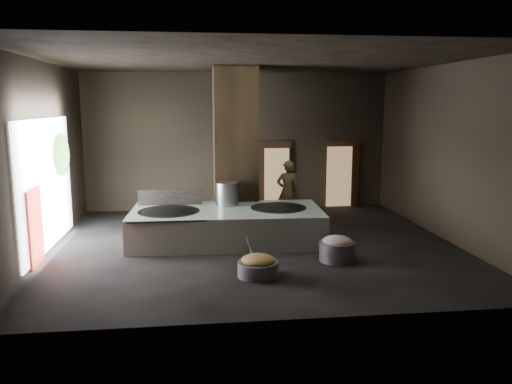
{
  "coord_description": "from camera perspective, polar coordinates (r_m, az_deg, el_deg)",
  "views": [
    {
      "loc": [
        -1.41,
        -12.05,
        3.47
      ],
      "look_at": [
        0.11,
        0.49,
        1.25
      ],
      "focal_mm": 35.0,
      "sensor_mm": 36.0,
      "label": 1
    }
  ],
  "objects": [
    {
      "name": "right_wall",
      "position": [
        13.73,
        21.24,
        4.19
      ],
      "size": [
        0.1,
        9.0,
        4.5
      ],
      "primitive_type": "cube",
      "color": "black",
      "rests_on": "ground"
    },
    {
      "name": "doorway_near_glow",
      "position": [
        16.81,
        2.38,
        1.68
      ],
      "size": [
        0.83,
        0.04,
        1.96
      ],
      "primitive_type": "cube",
      "color": "#8C6647",
      "rests_on": "ground"
    },
    {
      "name": "splash_guard",
      "position": [
        13.42,
        -9.78,
        -0.66
      ],
      "size": [
        1.68,
        0.13,
        0.42
      ],
      "primitive_type": "cube",
      "rotation": [
        0.0,
        0.0,
        -0.04
      ],
      "color": "black",
      "rests_on": "hearth_platform"
    },
    {
      "name": "doorway_far_glow",
      "position": [
        17.2,
        9.47,
        1.74
      ],
      "size": [
        0.86,
        0.04,
        2.04
      ],
      "primitive_type": "cube",
      "color": "#8C6647",
      "rests_on": "ground"
    },
    {
      "name": "pillar",
      "position": [
        14.05,
        -2.38,
        4.98
      ],
      "size": [
        1.2,
        1.2,
        4.5
      ],
      "primitive_type": "cube",
      "color": "black",
      "rests_on": "ground"
    },
    {
      "name": "back_wall",
      "position": [
        16.71,
        -2.08,
        5.78
      ],
      "size": [
        10.0,
        0.1,
        4.5
      ],
      "primitive_type": "cube",
      "color": "black",
      "rests_on": "ground"
    },
    {
      "name": "stock_pot",
      "position": [
        13.21,
        -3.33,
        -0.25
      ],
      "size": [
        0.59,
        0.59,
        0.63
      ],
      "primitive_type": "cylinder",
      "color": "#96989D",
      "rests_on": "hearth_platform"
    },
    {
      "name": "pavilion_sliver",
      "position": [
        11.78,
        -23.91,
        -3.76
      ],
      "size": [
        0.05,
        0.9,
        1.7
      ],
      "primitive_type": "cube",
      "color": "maroon",
      "rests_on": "ground"
    },
    {
      "name": "wok_right",
      "position": [
        12.94,
        2.59,
        -2.18
      ],
      "size": [
        1.41,
        1.41,
        0.4
      ],
      "primitive_type": "ellipsoid",
      "color": "black",
      "rests_on": "hearth_platform"
    },
    {
      "name": "ceiling",
      "position": [
        12.18,
        -0.26,
        15.05
      ],
      "size": [
        10.0,
        9.0,
        0.1
      ],
      "primitive_type": "cube",
      "color": "black",
      "rests_on": "back_wall"
    },
    {
      "name": "veg_basin",
      "position": [
        10.32,
        0.23,
        -8.79
      ],
      "size": [
        1.0,
        1.0,
        0.31
      ],
      "primitive_type": "cylinder",
      "rotation": [
        0.0,
        0.0,
        -0.21
      ],
      "color": "slate",
      "rests_on": "ground"
    },
    {
      "name": "meat_fill",
      "position": [
        11.36,
        9.28,
        -5.59
      ],
      "size": [
        0.66,
        0.66,
        0.25
      ],
      "primitive_type": "ellipsoid",
      "color": "tan",
      "rests_on": "meat_basin"
    },
    {
      "name": "platform_cap",
      "position": [
        12.73,
        -3.38,
        -2.09
      ],
      "size": [
        4.72,
        2.26,
        0.03
      ],
      "primitive_type": "cube",
      "color": "black",
      "rests_on": "hearth_platform"
    },
    {
      "name": "wok_left",
      "position": [
        12.69,
        -9.92,
        -2.56
      ],
      "size": [
        1.52,
        1.52,
        0.42
      ],
      "primitive_type": "ellipsoid",
      "color": "black",
      "rests_on": "hearth_platform"
    },
    {
      "name": "tree_silhouette",
      "position": [
        13.85,
        -21.34,
        4.02
      ],
      "size": [
        0.28,
        1.1,
        1.1
      ],
      "primitive_type": "ellipsoid",
      "color": "#194714",
      "rests_on": "left_opening"
    },
    {
      "name": "front_wall",
      "position": [
        7.73,
        3.66,
        0.85
      ],
      "size": [
        10.0,
        0.1,
        4.5
      ],
      "primitive_type": "cube",
      "color": "black",
      "rests_on": "ground"
    },
    {
      "name": "doorway_far",
      "position": [
        17.41,
        9.88,
        2.0
      ],
      "size": [
        1.18,
        0.08,
        2.38
      ],
      "primitive_type": "cube",
      "color": "black",
      "rests_on": "ground"
    },
    {
      "name": "wok_right_rim",
      "position": [
        12.93,
        2.59,
        -1.87
      ],
      "size": [
        1.45,
        1.45,
        0.05
      ],
      "primitive_type": "cylinder",
      "color": "black",
      "rests_on": "hearth_platform"
    },
    {
      "name": "floor",
      "position": [
        12.63,
        -0.25,
        -6.21
      ],
      "size": [
        10.0,
        9.0,
        0.1
      ],
      "primitive_type": "cube",
      "color": "black",
      "rests_on": "ground"
    },
    {
      "name": "veg_fill",
      "position": [
        10.25,
        0.23,
        -7.75
      ],
      "size": [
        0.69,
        0.69,
        0.21
      ],
      "primitive_type": "ellipsoid",
      "color": "#8E9648",
      "rests_on": "veg_basin"
    },
    {
      "name": "meat_basin",
      "position": [
        11.42,
        9.25,
        -6.7
      ],
      "size": [
        1.06,
        1.06,
        0.44
      ],
      "primitive_type": "cylinder",
      "rotation": [
        0.0,
        0.0,
        -0.43
      ],
      "color": "slate",
      "rests_on": "ground"
    },
    {
      "name": "ladle",
      "position": [
        10.32,
        -0.7,
        -6.47
      ],
      "size": [
        0.22,
        0.28,
        0.6
      ],
      "primitive_type": "cylinder",
      "rotation": [
        0.49,
        0.0,
        -0.65
      ],
      "color": "#96989D",
      "rests_on": "veg_basin"
    },
    {
      "name": "left_opening",
      "position": [
        12.89,
        -22.79,
        0.84
      ],
      "size": [
        0.04,
        4.2,
        3.1
      ],
      "primitive_type": "cube",
      "color": "white",
      "rests_on": "ground"
    },
    {
      "name": "cook",
      "position": [
        14.88,
        3.62,
        0.09
      ],
      "size": [
        0.72,
        0.51,
        1.84
      ],
      "primitive_type": "imported",
      "rotation": [
        0.0,
        0.0,
        3.26
      ],
      "color": "olive",
      "rests_on": "ground"
    },
    {
      "name": "wok_left_rim",
      "position": [
        12.68,
        -9.93,
        -2.25
      ],
      "size": [
        1.55,
        1.55,
        0.05
      ],
      "primitive_type": "cylinder",
      "color": "black",
      "rests_on": "hearth_platform"
    },
    {
      "name": "hearth_platform",
      "position": [
        12.82,
        -3.36,
        -3.82
      ],
      "size": [
        4.91,
        2.51,
        0.84
      ],
      "primitive_type": "cube",
      "rotation": [
        0.0,
        0.0,
        -0.04
      ],
      "color": "silver",
      "rests_on": "ground"
    },
    {
      "name": "doorway_near",
      "position": [
        16.87,
        2.04,
        1.89
      ],
      "size": [
        1.18,
        0.08,
        2.38
      ],
      "primitive_type": "cube",
      "color": "black",
      "rests_on": "ground"
    },
    {
      "name": "left_wall",
      "position": [
        12.65,
        -23.67,
        3.59
      ],
      "size": [
        0.1,
        9.0,
        4.5
      ],
      "primitive_type": "cube",
      "color": "black",
      "rests_on": "ground"
    }
  ]
}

